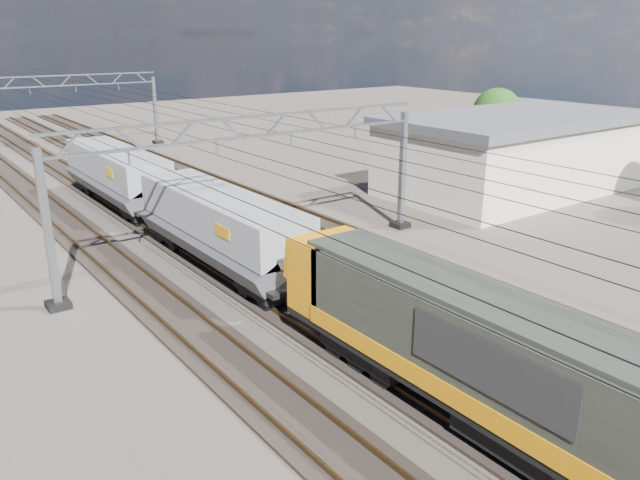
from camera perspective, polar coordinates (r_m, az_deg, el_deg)
ground at (r=27.82m, az=-1.37°, el=-4.20°), size 160.00×160.00×0.00m
track_outer_west at (r=25.17m, az=-12.75°, el=-7.04°), size 2.60×140.00×0.30m
track_loco at (r=26.80m, az=-4.90°, el=-5.01°), size 2.60×140.00×0.30m
track_inner_east at (r=28.90m, az=1.89°, el=-3.17°), size 2.60×140.00×0.30m
track_outer_east at (r=31.37m, az=7.66°, el=-1.56°), size 2.60×140.00×0.30m
catenary_gantry_mid at (r=29.85m, az=-5.84°, el=5.16°), size 19.90×0.90×7.11m
catenary_gantry_far at (r=63.22m, az=-22.98°, el=10.79°), size 19.90×0.90×7.11m
overhead_wires at (r=32.97m, az=-9.53°, el=9.52°), size 12.03×140.00×0.53m
locomotive at (r=16.87m, az=20.53°, el=-12.59°), size 2.76×21.10×3.62m
hopper_wagon_lead at (r=29.39m, az=-9.12°, el=1.43°), size 3.38×13.00×3.25m
hopper_wagon_mid at (r=42.20m, az=-18.09°, el=5.91°), size 3.38×13.00×3.25m
industrial_shed at (r=46.26m, az=17.21°, el=7.65°), size 18.60×10.60×5.40m
tree_far at (r=57.30m, az=16.19°, el=10.95°), size 4.79×4.39×6.28m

